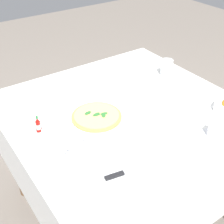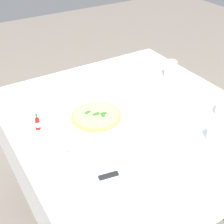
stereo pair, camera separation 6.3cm
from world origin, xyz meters
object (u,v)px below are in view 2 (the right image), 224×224
object	(u,v)px
coffee_cup_far_left	(216,135)
napkin_folded	(120,175)
dinner_knife	(121,172)
hot_sauce_bottle	(38,123)
pepper_shaker	(33,128)
water_glass_near_right	(171,70)
salt_shaker	(43,121)
pizza	(96,116)
coffee_cup_near_left	(52,151)
pizza_plate	(96,118)

from	to	relation	value
coffee_cup_far_left	napkin_folded	world-z (taller)	coffee_cup_far_left
dinner_knife	hot_sauce_bottle	distance (m)	0.47
coffee_cup_far_left	pepper_shaker	size ratio (longest dim) A/B	2.31
water_glass_near_right	napkin_folded	world-z (taller)	water_glass_near_right
salt_shaker	pepper_shaker	bearing A→B (deg)	-160.35
coffee_cup_far_left	water_glass_near_right	xyz separation A→B (m)	(0.21, 0.55, 0.01)
hot_sauce_bottle	salt_shaker	size ratio (longest dim) A/B	1.48
pizza	napkin_folded	size ratio (longest dim) A/B	1.02
napkin_folded	salt_shaker	distance (m)	0.47
coffee_cup_far_left	water_glass_near_right	world-z (taller)	water_glass_near_right
pizza	dinner_knife	distance (m)	0.38
water_glass_near_right	napkin_folded	xyz separation A→B (m)	(-0.67, -0.51, -0.03)
pizza	dinner_knife	world-z (taller)	pizza
pizza	coffee_cup_near_left	size ratio (longest dim) A/B	1.81
water_glass_near_right	hot_sauce_bottle	world-z (taller)	water_glass_near_right
coffee_cup_near_left	salt_shaker	bearing A→B (deg)	79.14
pizza_plate	hot_sauce_bottle	bearing A→B (deg)	163.37
pizza_plate	coffee_cup_far_left	world-z (taller)	coffee_cup_far_left
salt_shaker	pepper_shaker	world-z (taller)	same
coffee_cup_near_left	napkin_folded	distance (m)	0.29
pizza	coffee_cup_near_left	bearing A→B (deg)	-155.31
pizza_plate	water_glass_near_right	size ratio (longest dim) A/B	3.23
napkin_folded	hot_sauce_bottle	distance (m)	0.47
coffee_cup_far_left	napkin_folded	size ratio (longest dim) A/B	0.57
pizza	napkin_folded	distance (m)	0.38
salt_shaker	pizza	bearing A→B (deg)	-20.74
pizza	coffee_cup_near_left	xyz separation A→B (m)	(-0.27, -0.12, 0.00)
hot_sauce_bottle	salt_shaker	xyz separation A→B (m)	(0.03, 0.01, -0.01)
salt_shaker	napkin_folded	bearing A→B (deg)	-73.87
pizza_plate	pizza	distance (m)	0.01
pizza	hot_sauce_bottle	bearing A→B (deg)	163.38
coffee_cup_near_left	water_glass_near_right	distance (m)	0.89
coffee_cup_far_left	coffee_cup_near_left	distance (m)	0.69
coffee_cup_near_left	hot_sauce_bottle	world-z (taller)	hot_sauce_bottle
hot_sauce_bottle	napkin_folded	bearing A→B (deg)	-70.23
pizza_plate	coffee_cup_near_left	bearing A→B (deg)	-155.29
pizza_plate	pizza	world-z (taller)	pizza
napkin_folded	pepper_shaker	xyz separation A→B (m)	(-0.19, 0.43, 0.02)
hot_sauce_bottle	dinner_knife	bearing A→B (deg)	-69.93
pizza	water_glass_near_right	world-z (taller)	water_glass_near_right
pizza_plate	coffee_cup_near_left	distance (m)	0.30
coffee_cup_near_left	pizza_plate	bearing A→B (deg)	24.71
napkin_folded	pizza_plate	bearing A→B (deg)	79.26
pizza	napkin_folded	xyz separation A→B (m)	(-0.10, -0.36, -0.01)
pizza_plate	water_glass_near_right	world-z (taller)	water_glass_near_right
napkin_folded	dinner_knife	distance (m)	0.01
pepper_shaker	napkin_folded	bearing A→B (deg)	-66.59
pizza_plate	pepper_shaker	bearing A→B (deg)	166.82
dinner_knife	water_glass_near_right	bearing A→B (deg)	47.91
dinner_knife	pizza	bearing A→B (deg)	85.80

